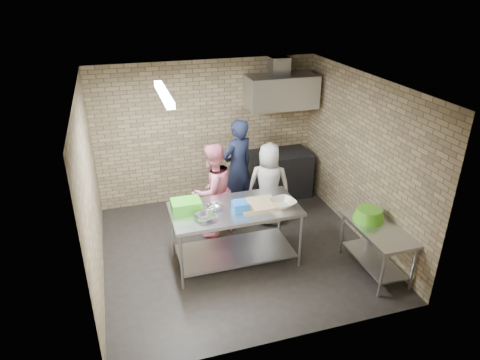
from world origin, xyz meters
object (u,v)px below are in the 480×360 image
Objects in this scene: side_counter at (375,249)px; blue_tub at (240,206)px; stove at (279,174)px; green_basin at (369,214)px; man_navy at (238,168)px; bottle_red at (280,93)px; prep_table at (235,235)px; green_crate at (186,206)px; woman_white at (269,184)px; woman_pink at (213,191)px.

blue_tub reaches higher than side_counter.
side_counter is at bearing -80.71° from stove.
blue_tub is 1.92m from green_basin.
man_navy is (-1.42, 2.04, 0.07)m from green_basin.
man_navy is (-1.04, -0.70, -1.12)m from bottle_red.
prep_table is 0.55m from blue_tub.
woman_white is at bearing 27.96° from green_crate.
prep_table is 1.58× the size of stove.
green_basin is 3.01m from bottle_red.
green_crate is 0.91× the size of green_basin.
stove is at bearing -178.31° from man_navy.
woman_pink is (-0.13, 0.87, 0.35)m from prep_table.
man_navy is (1.18, 1.34, -0.12)m from green_crate.
green_crate is 0.26× the size of woman_pink.
side_counter is 0.80× the size of woman_white.
prep_table is at bearing 163.18° from green_basin.
woman_white reaches higher than green_basin.
bottle_red reaches higher than man_navy.
stove is 1.60m from bottle_red.
green_crate is at bearing 28.03° from woman_pink.
side_counter is 2.86m from green_crate.
woman_white is at bearing 51.60° from blue_tub.
woman_white is (0.85, 1.07, -0.27)m from blue_tub.
bottle_red is 0.12× the size of woman_white.
bottle_red is (1.47, 2.26, 1.02)m from blue_tub.
woman_white is at bearing 119.82° from side_counter.
bottle_red is (-0.40, 2.99, 1.65)m from side_counter.
stove is at bearing 99.29° from side_counter.
woman_white reaches higher than stove.
blue_tub is (-1.42, -2.02, 0.56)m from stove.
prep_table is 2.02m from green_basin.
side_counter is 3.44m from bottle_red.
green_crate is at bearing 165.05° from green_basin.
prep_table is 4.11× the size of green_basin.
woman_white is at bearing 123.15° from green_basin.
green_basin is (-0.02, 0.25, 0.46)m from side_counter.
man_navy reaches higher than green_crate.
bottle_red is at bearing -169.31° from man_navy.
side_counter is 0.66× the size of man_navy.
blue_tub is at bearing 72.93° from woman_white.
green_basin is (1.90, -0.58, 0.36)m from prep_table.
side_counter is 2.11m from blue_tub.
prep_table is 1.15× the size of woman_pink.
woman_white is at bearing 47.19° from prep_table.
stove is (-0.45, 2.75, 0.08)m from side_counter.
man_navy reaches higher than stove.
side_counter is 2.86× the size of green_crate.
stove is at bearing 54.89° from blue_tub.
green_basin is 2.49m from woman_pink.
prep_table is at bearing -9.73° from green_crate.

